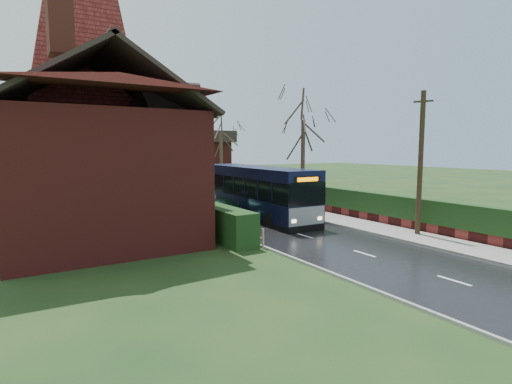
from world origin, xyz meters
TOP-DOWN VIEW (x-y plane):
  - ground at (0.00, 0.00)m, footprint 140.00×140.00m
  - road at (0.00, 10.00)m, footprint 6.00×100.00m
  - pavement at (4.25, 10.00)m, footprint 2.50×100.00m
  - kerb_right at (3.05, 10.00)m, footprint 0.12×100.00m
  - kerb_left at (-3.05, 10.00)m, footprint 0.12×100.00m
  - front_hedge at (-3.90, 5.00)m, footprint 1.20×16.00m
  - picket_fence at (-3.15, 5.00)m, footprint 0.10×16.00m
  - right_wall_hedge at (5.80, 10.00)m, footprint 0.60×50.00m
  - brick_house at (-8.73, 4.78)m, footprint 9.30×14.60m
  - bus at (0.80, 3.97)m, footprint 2.71×10.75m
  - car_silver at (-2.80, 7.04)m, footprint 1.67×4.02m
  - car_green at (-1.60, 4.00)m, footprint 2.51×4.87m
  - car_distant at (1.13, 34.46)m, footprint 1.56×3.93m
  - bus_stop_sign at (4.00, 3.94)m, footprint 0.12×0.46m
  - telegraph_pole at (4.80, -5.00)m, footprint 0.38×0.90m
  - tree_right_near at (6.00, 5.88)m, footprint 4.28×4.28m
  - tree_right_far at (6.83, 21.03)m, footprint 4.62×4.62m

SIDE VIEW (x-z plane):
  - ground at x=0.00m, z-range 0.00..0.00m
  - road at x=0.00m, z-range 0.00..0.02m
  - kerb_left at x=-3.05m, z-range 0.00..0.10m
  - pavement at x=4.25m, z-range 0.00..0.14m
  - kerb_right at x=3.05m, z-range 0.00..0.14m
  - picket_fence at x=-3.15m, z-range 0.00..0.90m
  - car_distant at x=1.13m, z-range 0.00..1.27m
  - car_green at x=-1.60m, z-range 0.00..1.35m
  - car_silver at x=-2.80m, z-range 0.00..1.36m
  - front_hedge at x=-3.90m, z-range 0.00..1.60m
  - right_wall_hedge at x=5.80m, z-range 0.12..1.92m
  - bus at x=0.80m, z-range -0.01..3.23m
  - bus_stop_sign at x=4.00m, z-range 0.49..3.55m
  - telegraph_pole at x=4.80m, z-range 0.04..7.25m
  - brick_house at x=-8.73m, z-range -0.77..9.53m
  - tree_right_far at x=6.83m, z-range 2.21..11.14m
  - tree_right_near at x=6.00m, z-range 2.28..11.53m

